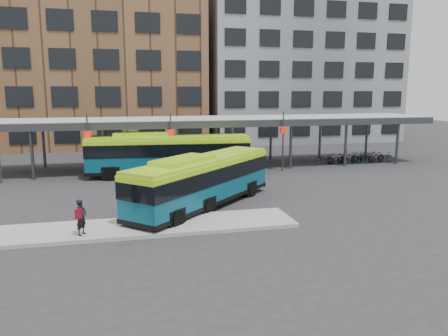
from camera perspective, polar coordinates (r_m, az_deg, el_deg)
ground at (r=24.94m, az=2.58°, el=-4.91°), size 120.00×120.00×0.00m
boarding_island at (r=21.18m, az=-9.74°, el=-7.55°), size 14.00×3.00×0.18m
canopy at (r=36.71m, az=-2.95°, el=6.14°), size 40.00×6.53×4.80m
building_brick at (r=55.45m, az=-17.25°, el=14.40°), size 26.00×14.00×22.00m
building_grey at (r=59.71m, az=9.30°, el=13.42°), size 24.00×14.00×20.00m
bus_front at (r=24.21m, az=-2.78°, el=-1.53°), size 9.40×9.46×3.03m
bus_rear at (r=33.36m, az=-7.32°, el=1.92°), size 12.31×3.67×3.34m
pedestrian at (r=20.20m, az=-18.16°, el=-6.12°), size 0.63×0.70×1.60m
bike_rack at (r=40.90m, az=16.75°, el=1.28°), size 7.57×1.51×1.05m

